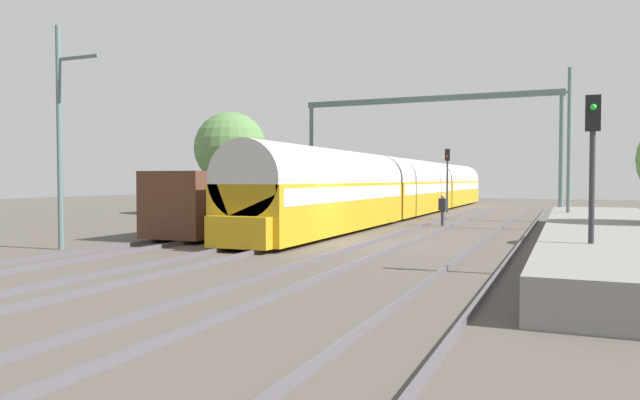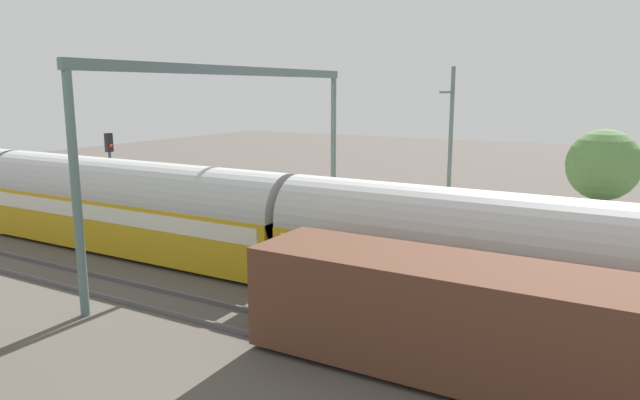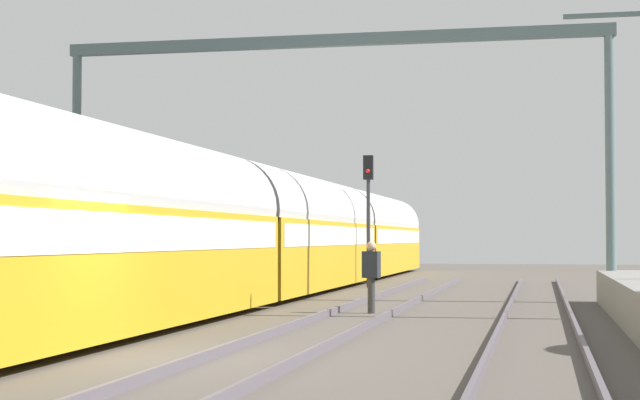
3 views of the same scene
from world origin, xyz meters
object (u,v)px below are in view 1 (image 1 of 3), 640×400
object	(u,v)px
catenary_gantry	(426,127)
passenger_train	(412,187)
person_crossing	(443,207)
railway_signal_near	(592,161)
freight_car	(248,201)
railway_signal_far	(447,172)

from	to	relation	value
catenary_gantry	passenger_train	bearing A→B (deg)	114.94
person_crossing	railway_signal_near	distance (m)	17.50
freight_car	catenary_gantry	size ratio (longest dim) A/B	0.79
person_crossing	railway_signal_far	world-z (taller)	railway_signal_far
freight_car	person_crossing	distance (m)	10.75
catenary_gantry	person_crossing	bearing A→B (deg)	-68.68
freight_car	railway_signal_near	size ratio (longest dim) A/B	2.80
passenger_train	freight_car	xyz separation A→B (m)	(-4.03, -16.74, -0.50)
freight_car	person_crossing	bearing A→B (deg)	40.54
railway_signal_far	catenary_gantry	distance (m)	8.32
passenger_train	railway_signal_far	xyz separation A→B (m)	(1.92, 3.51, 1.15)
railway_signal_near	passenger_train	bearing A→B (deg)	113.07
person_crossing	catenary_gantry	xyz separation A→B (m)	(-2.12, 5.43, 4.87)
passenger_train	freight_car	size ratio (longest dim) A/B	3.78
freight_car	person_crossing	world-z (taller)	freight_car
person_crossing	railway_signal_near	xyz separation A→B (m)	(6.83, -15.99, 1.97)
railway_signal_near	catenary_gantry	xyz separation A→B (m)	(-8.95, 21.42, 2.91)
freight_car	catenary_gantry	distance (m)	14.49
passenger_train	railway_signal_far	world-z (taller)	railway_signal_far
person_crossing	catenary_gantry	distance (m)	7.59
passenger_train	freight_car	bearing A→B (deg)	-103.53
railway_signal_near	railway_signal_far	size ratio (longest dim) A/B	0.95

